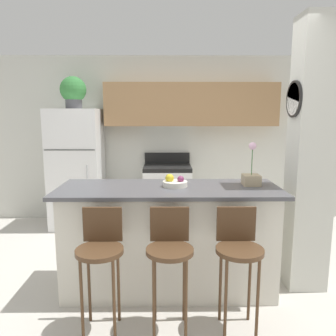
% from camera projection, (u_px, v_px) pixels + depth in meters
% --- Properties ---
extents(ground_plane, '(14.00, 14.00, 0.00)m').
position_uv_depth(ground_plane, '(169.00, 288.00, 3.20)').
color(ground_plane, beige).
extents(wall_back, '(5.60, 0.38, 2.55)m').
position_uv_depth(wall_back, '(176.00, 127.00, 5.08)').
color(wall_back, silver).
rests_on(wall_back, ground_plane).
extents(pillar_right, '(0.38, 0.33, 2.55)m').
position_uv_depth(pillar_right, '(310.00, 157.00, 3.06)').
color(pillar_right, silver).
rests_on(pillar_right, ground_plane).
extents(counter_bar, '(2.06, 0.76, 1.01)m').
position_uv_depth(counter_bar, '(169.00, 238.00, 3.12)').
color(counter_bar, silver).
rests_on(counter_bar, ground_plane).
extents(refrigerator, '(0.73, 0.68, 1.75)m').
position_uv_depth(refrigerator, '(77.00, 169.00, 4.86)').
color(refrigerator, white).
rests_on(refrigerator, ground_plane).
extents(stove_range, '(0.71, 0.61, 1.07)m').
position_uv_depth(stove_range, '(167.00, 195.00, 4.98)').
color(stove_range, white).
rests_on(stove_range, ground_plane).
extents(bar_stool_left, '(0.37, 0.37, 0.95)m').
position_uv_depth(bar_stool_left, '(101.00, 251.00, 2.51)').
color(bar_stool_left, '#4C331E').
rests_on(bar_stool_left, ground_plane).
extents(bar_stool_mid, '(0.37, 0.37, 0.95)m').
position_uv_depth(bar_stool_mid, '(170.00, 251.00, 2.52)').
color(bar_stool_mid, '#4C331E').
rests_on(bar_stool_mid, ground_plane).
extents(bar_stool_right, '(0.37, 0.37, 0.95)m').
position_uv_depth(bar_stool_right, '(238.00, 251.00, 2.52)').
color(bar_stool_right, '#4C331E').
rests_on(bar_stool_right, ground_plane).
extents(potted_plant_on_fridge, '(0.37, 0.37, 0.46)m').
position_uv_depth(potted_plant_on_fridge, '(73.00, 91.00, 4.67)').
color(potted_plant_on_fridge, '#4C4C51').
rests_on(potted_plant_on_fridge, refrigerator).
extents(orchid_vase, '(0.16, 0.16, 0.41)m').
position_uv_depth(orchid_vase, '(251.00, 176.00, 3.10)').
color(orchid_vase, tan).
rests_on(orchid_vase, counter_bar).
extents(fruit_bowl, '(0.23, 0.23, 0.12)m').
position_uv_depth(fruit_bowl, '(175.00, 183.00, 3.06)').
color(fruit_bowl, silver).
rests_on(fruit_bowl, counter_bar).
extents(trash_bin, '(0.28, 0.28, 0.38)m').
position_uv_depth(trash_bin, '(115.00, 217.00, 4.75)').
color(trash_bin, black).
rests_on(trash_bin, ground_plane).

